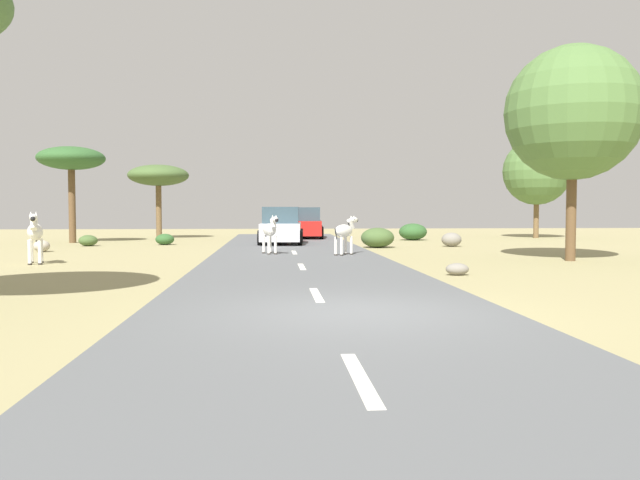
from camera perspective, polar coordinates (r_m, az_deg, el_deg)
ground_plane at (r=10.30m, az=3.24°, el=-6.65°), size 90.00×90.00×0.00m
road at (r=10.24m, az=0.48°, el=-6.56°), size 6.00×64.00×0.05m
lane_markings at (r=9.25m, az=1.00°, el=-7.38°), size 0.16×56.00×0.01m
zebra_0 at (r=23.34m, az=-4.46°, el=0.85°), size 0.69×1.48×1.43m
zebra_1 at (r=22.82m, az=2.23°, el=0.77°), size 1.11×1.26×1.41m
zebra_2 at (r=21.40m, az=-24.05°, el=0.60°), size 0.77×1.67×1.62m
car_0 at (r=36.28m, az=-1.33°, el=1.44°), size 2.21×4.43×1.74m
car_1 at (r=30.21m, az=-3.47°, el=1.17°), size 2.21×4.43×1.74m
tree_0 at (r=22.54m, az=21.61°, el=10.45°), size 4.34×4.34×6.96m
tree_2 at (r=39.47m, az=18.76°, el=5.79°), size 3.89×3.89×5.82m
tree_3 at (r=37.70m, az=-14.20°, el=5.54°), size 3.43×3.43×4.21m
tree_4 at (r=34.34m, az=-21.28°, el=6.68°), size 3.28×3.28×4.79m
bush_0 at (r=35.05m, az=8.28°, el=0.73°), size 1.52×1.36×0.91m
bush_2 at (r=31.01m, az=-19.95°, el=-0.05°), size 0.84×0.76×0.51m
bush_3 at (r=31.05m, az=-13.66°, el=0.06°), size 0.87×0.79×0.52m
bush_4 at (r=28.07m, az=5.15°, el=0.21°), size 1.46×1.31×0.87m
rock_0 at (r=29.37m, az=11.63°, el=0.04°), size 0.90×0.80×0.63m
rock_1 at (r=16.67m, az=12.13°, el=-2.55°), size 0.59×0.43×0.31m
rock_2 at (r=27.44m, az=-23.55°, el=-0.49°), size 0.61×0.66×0.47m
rock_3 at (r=32.51m, az=-14.01°, el=-0.09°), size 0.37×0.34×0.23m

